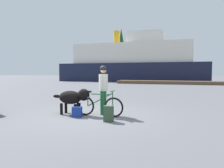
# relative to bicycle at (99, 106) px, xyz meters

# --- Properties ---
(ground_plane) EXTENTS (160.00, 160.00, 0.00)m
(ground_plane) POSITION_rel_bicycle_xyz_m (-0.31, 0.04, -0.37)
(ground_plane) COLOR slate
(bicycle) EXTENTS (1.71, 0.44, 0.89)m
(bicycle) POSITION_rel_bicycle_xyz_m (0.00, 0.00, 0.00)
(bicycle) COLOR black
(bicycle) RESTS_ON ground_plane
(person_cyclist) EXTENTS (0.32, 0.53, 1.74)m
(person_cyclist) POSITION_rel_bicycle_xyz_m (0.02, 0.39, 0.69)
(person_cyclist) COLOR #19592D
(person_cyclist) RESTS_ON ground_plane
(dog) EXTENTS (1.44, 0.56, 0.92)m
(dog) POSITION_rel_bicycle_xyz_m (-0.99, 0.02, 0.24)
(dog) COLOR black
(dog) RESTS_ON ground_plane
(backpack) EXTENTS (0.29, 0.22, 0.48)m
(backpack) POSITION_rel_bicycle_xyz_m (0.57, -0.62, -0.13)
(backpack) COLOR #334C33
(backpack) RESTS_ON ground_plane
(handbag_pannier) EXTENTS (0.35, 0.25, 0.35)m
(handbag_pannier) POSITION_rel_bicycle_xyz_m (-0.64, -0.36, -0.19)
(handbag_pannier) COLOR navy
(handbag_pannier) RESTS_ON ground_plane
(dock_pier) EXTENTS (19.55, 2.35, 0.40)m
(dock_pier) POSITION_rel_bicycle_xyz_m (4.27, 21.29, -0.17)
(dock_pier) COLOR brown
(dock_pier) RESTS_ON ground_plane
(ferry_boat) EXTENTS (23.43, 7.98, 8.54)m
(ferry_boat) POSITION_rel_bicycle_xyz_m (-5.15, 28.34, 2.62)
(ferry_boat) COLOR #191E38
(ferry_boat) RESTS_ON ground_plane
(pine_tree_far_left) EXTENTS (3.45, 3.45, 12.41)m
(pine_tree_far_left) POSITION_rel_bicycle_xyz_m (-11.92, 44.70, 7.07)
(pine_tree_far_left) COLOR #4C331E
(pine_tree_far_left) RESTS_ON ground_plane
(pine_tree_center) EXTENTS (4.35, 4.35, 8.95)m
(pine_tree_center) POSITION_rel_bicycle_xyz_m (-4.33, 44.38, 5.32)
(pine_tree_center) COLOR #4C331E
(pine_tree_center) RESTS_ON ground_plane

